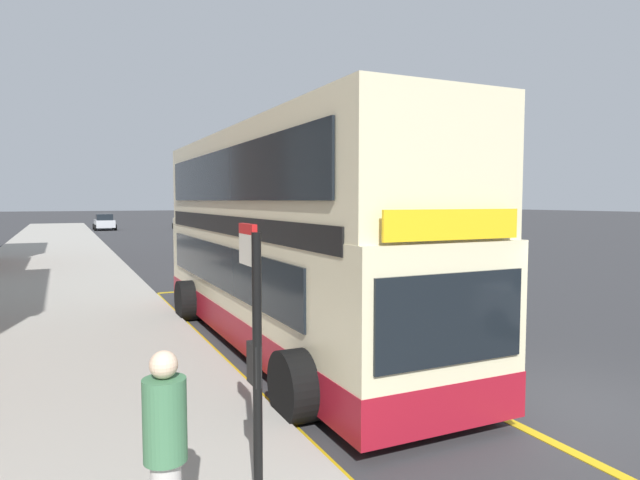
# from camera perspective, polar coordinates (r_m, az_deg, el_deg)

# --- Properties ---
(ground_plane) EXTENTS (260.00, 260.00, 0.00)m
(ground_plane) POSITION_cam_1_polar(r_m,az_deg,el_deg) (38.25, -15.28, -0.51)
(ground_plane) COLOR #333335
(pavement_near) EXTENTS (6.00, 76.00, 0.14)m
(pavement_near) POSITION_cam_1_polar(r_m,az_deg,el_deg) (37.68, -25.82, -0.74)
(pavement_near) COLOR #A39E93
(pavement_near) RESTS_ON ground
(double_decker_bus) EXTENTS (3.16, 11.10, 4.40)m
(double_decker_bus) POSITION_cam_1_polar(r_m,az_deg,el_deg) (11.48, -4.03, -0.56)
(double_decker_bus) COLOR beige
(double_decker_bus) RESTS_ON ground
(bus_bay_markings) EXTENTS (2.91, 14.93, 0.01)m
(bus_bay_markings) POSITION_cam_1_polar(r_m,az_deg,el_deg) (11.87, -4.52, -10.50)
(bus_bay_markings) COLOR gold
(bus_bay_markings) RESTS_ON ground
(bus_stop_sign) EXTENTS (0.09, 0.51, 2.64)m
(bus_stop_sign) POSITION_cam_1_polar(r_m,az_deg,el_deg) (5.33, -6.82, -10.05)
(bus_stop_sign) COLOR black
(bus_stop_sign) RESTS_ON pavement_near
(parked_car_silver_far) EXTENTS (2.09, 4.20, 1.62)m
(parked_car_silver_far) POSITION_cam_1_polar(r_m,az_deg,el_deg) (59.60, -21.46, 1.74)
(parked_car_silver_far) COLOR #B2B5BA
(parked_car_silver_far) RESTS_ON ground
(parked_car_white_across) EXTENTS (2.09, 4.20, 1.62)m
(parked_car_white_across) POSITION_cam_1_polar(r_m,az_deg,el_deg) (58.90, -13.83, 1.88)
(parked_car_white_across) COLOR silver
(parked_car_white_across) RESTS_ON ground
(parked_car_black_distant) EXTENTS (2.09, 4.20, 1.62)m
(parked_car_black_distant) POSITION_cam_1_polar(r_m,az_deg,el_deg) (33.41, -8.53, 0.32)
(parked_car_black_distant) COLOR black
(parked_car_black_distant) RESTS_ON ground
(pedestrian_waiting_near_sign) EXTENTS (0.34, 0.34, 1.70)m
(pedestrian_waiting_near_sign) POSITION_cam_1_polar(r_m,az_deg,el_deg) (4.75, -15.74, -20.07)
(pedestrian_waiting_near_sign) COLOR #B7B2AD
(pedestrian_waiting_near_sign) RESTS_ON pavement_near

